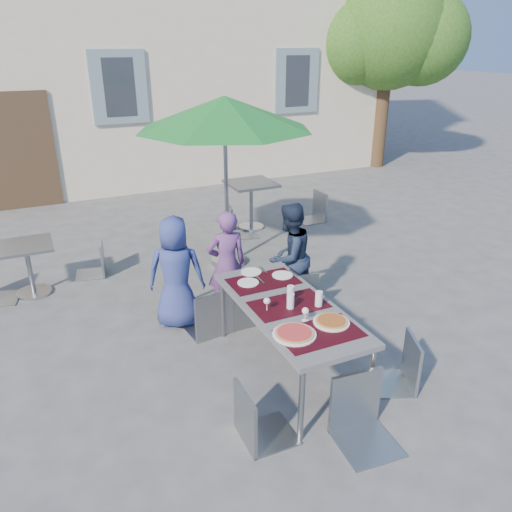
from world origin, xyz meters
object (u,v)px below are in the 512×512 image
patio_umbrella (224,115)px  bg_chair_r_1 (316,189)px  child_1 (227,264)px  pizza_near_right (331,321)px  chair_2 (298,267)px  bg_chair_l_1 (236,201)px  bg_chair_r_0 (93,240)px  child_2 (289,257)px  chair_4 (405,334)px  chair_5 (366,373)px  cafe_table_0 (28,262)px  chair_3 (257,383)px  dining_table (289,310)px  pizza_near_left (294,333)px  chair_1 (246,281)px  chair_0 (209,285)px  cafe_table_1 (251,195)px  child_0 (176,273)px

patio_umbrella → bg_chair_r_1: patio_umbrella is taller
bg_chair_r_1 → child_1: bearing=-137.4°
pizza_near_right → chair_2: chair_2 is taller
chair_2 → bg_chair_l_1: bg_chair_l_1 is taller
bg_chair_r_0 → child_2: bearing=-44.3°
pizza_near_right → bg_chair_r_1: 4.94m
chair_4 → chair_5: bearing=-151.4°
patio_umbrella → cafe_table_0: 3.15m
chair_2 → chair_3: size_ratio=1.05×
dining_table → pizza_near_left: 0.54m
chair_1 → chair_5: bearing=-86.4°
child_2 → chair_2: child_2 is taller
child_1 → chair_1: (0.10, -0.32, -0.09)m
pizza_near_right → chair_4: 0.74m
pizza_near_left → chair_3: bearing=-153.3°
bg_chair_r_0 → cafe_table_0: bearing=-162.5°
cafe_table_0 → child_2: bearing=-30.7°
child_2 → bg_chair_l_1: 2.55m
chair_0 → cafe_table_1: size_ratio=1.25×
chair_4 → bg_chair_l_1: bearing=88.1°
dining_table → cafe_table_1: cafe_table_1 is taller
child_1 → bg_chair_r_1: 3.71m
pizza_near_right → chair_4: chair_4 is taller
child_2 → chair_3: child_2 is taller
bg_chair_r_0 → dining_table: bearing=-66.5°
pizza_near_right → child_0: 2.00m
chair_2 → chair_5: 2.13m
chair_0 → chair_4: 2.08m
dining_table → bg_chair_r_0: 3.41m
pizza_near_left → cafe_table_0: size_ratio=0.54×
dining_table → chair_3: bearing=-132.9°
dining_table → chair_5: bearing=-82.7°
chair_3 → pizza_near_left: bearing=26.7°
chair_2 → chair_1: bearing=-179.1°
child_2 → pizza_near_left: bearing=39.4°
cafe_table_0 → bg_chair_l_1: 3.33m
chair_0 → cafe_table_0: chair_0 is taller
child_1 → chair_4: 2.19m
child_1 → child_2: (0.74, -0.16, 0.02)m
child_1 → bg_chair_l_1: child_1 is taller
dining_table → bg_chair_l_1: (1.01, 3.69, -0.08)m
chair_3 → bg_chair_r_0: 3.90m
pizza_near_left → chair_3: (-0.45, -0.23, -0.21)m
chair_2 → bg_chair_l_1: 2.70m
chair_2 → cafe_table_0: bearing=147.4°
child_1 → bg_chair_r_0: (-1.26, 1.80, -0.12)m
child_1 → chair_2: 0.84m
patio_umbrella → cafe_table_1: (0.95, 1.25, -1.55)m
pizza_near_left → cafe_table_0: bearing=120.8°
chair_3 → chair_5: size_ratio=0.91×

